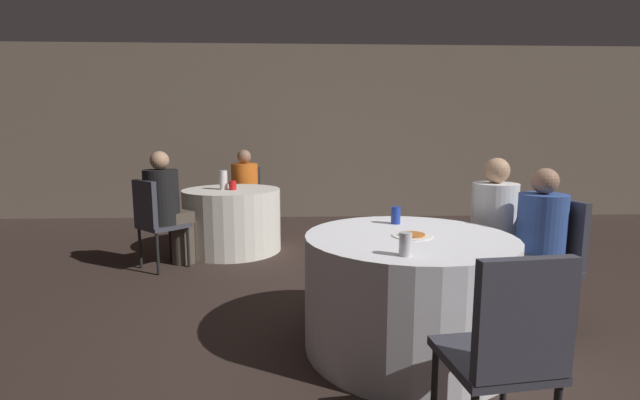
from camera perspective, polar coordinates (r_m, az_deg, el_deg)
ground_plane at (r=3.08m, az=11.78°, el=-17.54°), size 16.00×16.00×0.00m
wall_back at (r=7.16m, az=3.50°, el=8.93°), size 16.00×0.06×2.80m
table_near at (r=2.82m, az=11.60°, el=-11.89°), size 1.30×1.30×0.73m
table_far at (r=5.14m, az=-11.60°, el=-2.64°), size 1.12×1.12×0.73m
chair_near_east at (r=3.36m, az=28.43°, el=-6.21°), size 0.48×0.47×0.92m
chair_near_south at (r=1.88m, az=23.82°, el=-17.22°), size 0.45×0.45×0.92m
chair_near_northeast at (r=3.62m, az=22.76°, el=-4.82°), size 0.56×0.56×0.92m
chair_far_southwest at (r=4.58m, az=-21.27°, el=-2.07°), size 0.56×0.56×0.92m
chair_far_north at (r=6.06m, az=-9.80°, el=0.84°), size 0.42×0.42×0.92m
person_blue_shirt at (r=3.24m, az=26.20°, el=-6.25°), size 0.49×0.36×1.13m
person_white_shirt at (r=3.47m, az=21.49°, el=-4.43°), size 0.48×0.46×1.18m
person_black_shirt at (r=4.64m, az=-19.59°, el=-1.08°), size 0.47×0.48×1.20m
person_orange_shirt at (r=5.89m, az=-10.08°, el=1.12°), size 0.36×0.52×1.16m
pizza_plate_near at (r=2.69m, az=12.19°, el=-4.62°), size 0.25×0.25×0.02m
soda_can_blue at (r=3.05m, az=10.07°, el=-2.01°), size 0.07×0.07×0.12m
soda_can_silver at (r=2.25m, az=11.32°, el=-5.79°), size 0.07×0.07×0.12m
bottle_far at (r=5.06m, az=-12.76°, el=2.62°), size 0.09×0.09×0.22m
cup_far at (r=5.01m, az=-11.57°, el=1.92°), size 0.08×0.08×0.10m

